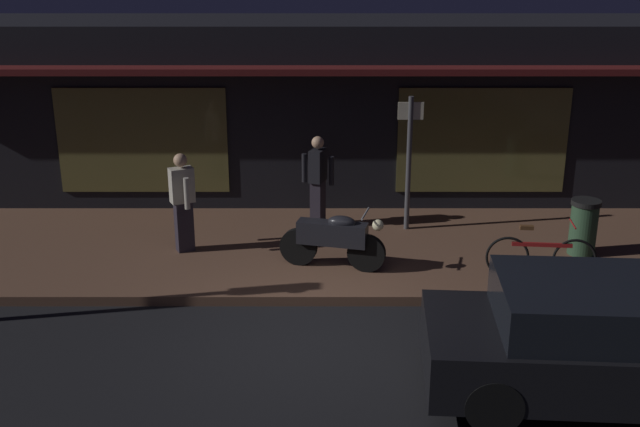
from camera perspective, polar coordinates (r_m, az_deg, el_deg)
ground_plane at (r=10.53m, az=-0.75°, el=-9.22°), size 60.00×60.00×0.00m
sidewalk_slab at (r=13.21m, az=-0.58°, el=-2.73°), size 18.00×4.00×0.15m
storefront_building at (r=15.97m, az=-0.47°, el=7.63°), size 18.00×3.30×3.60m
motorcycle at (r=12.15m, az=1.10°, el=-1.84°), size 1.68×0.67×0.97m
bicycle_parked at (r=12.30m, az=15.93°, el=-3.05°), size 1.66×0.42×0.91m
person_photographer at (r=12.93m, az=-10.00°, el=0.96°), size 0.44×0.59×1.67m
person_bystander at (r=13.85m, az=-0.12°, el=2.50°), size 0.60×0.43×1.67m
sign_post at (r=13.68m, az=6.60°, el=4.25°), size 0.44×0.09×2.40m
trash_bin at (r=13.44m, az=18.82°, el=-0.93°), size 0.48×0.48×0.93m
parked_car_near at (r=9.56m, az=20.01°, el=-8.83°), size 4.21×2.04×1.42m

